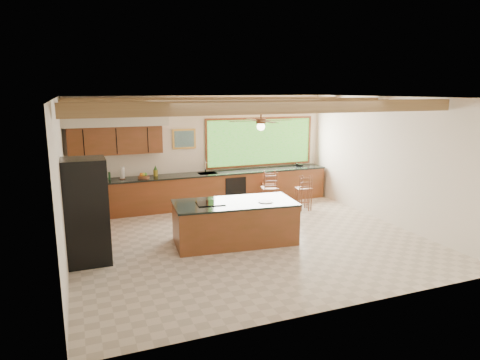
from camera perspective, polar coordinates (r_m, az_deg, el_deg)
name	(u,v)px	position (r m, az deg, el deg)	size (l,w,h in m)	color
ground	(248,239)	(9.28, 1.09, -7.88)	(7.20, 7.20, 0.00)	beige
room_shell	(230,134)	(9.33, -1.36, 6.19)	(7.27, 6.54, 3.02)	white
counter_run	(182,195)	(11.21, -7.73, -2.03)	(7.12, 3.10, 1.22)	brown
island	(235,222)	(8.98, -0.72, -5.63)	(2.61, 1.42, 0.89)	brown
refrigerator	(87,211)	(8.29, -19.78, -3.96)	(0.77, 0.74, 1.95)	black
bar_stool_a	(271,189)	(10.94, 4.10, -1.22)	(0.49, 0.49, 1.12)	brown
bar_stool_b	(270,184)	(11.79, 3.98, -0.60)	(0.46, 0.46, 1.01)	brown
bar_stool_c	(304,189)	(11.41, 8.47, -1.25)	(0.39, 0.39, 0.97)	brown
bar_stool_d	(306,189)	(11.44, 8.76, -1.21)	(0.39, 0.39, 0.97)	brown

